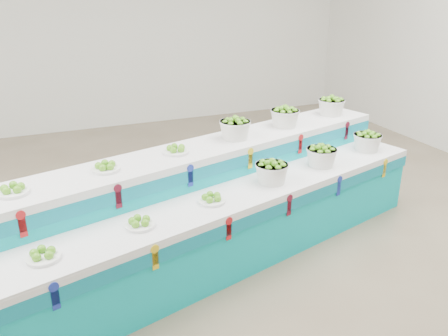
{
  "coord_description": "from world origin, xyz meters",
  "views": [
    {
      "loc": [
        -0.96,
        -3.63,
        2.53
      ],
      "look_at": [
        0.63,
        0.22,
        0.87
      ],
      "focal_mm": 37.65,
      "sensor_mm": 36.0,
      "label": 1
    }
  ],
  "objects_px": {
    "basket_lower_left": "(272,171)",
    "plate_upper_mid": "(106,166)",
    "basket_upper_right": "(331,106)",
    "display_stand": "(224,202)"
  },
  "relations": [
    {
      "from": "plate_upper_mid",
      "to": "basket_upper_right",
      "type": "relative_size",
      "value": 0.77
    },
    {
      "from": "plate_upper_mid",
      "to": "basket_upper_right",
      "type": "height_order",
      "value": "basket_upper_right"
    },
    {
      "from": "basket_upper_right",
      "to": "plate_upper_mid",
      "type": "bearing_deg",
      "value": -164.38
    },
    {
      "from": "display_stand",
      "to": "plate_upper_mid",
      "type": "bearing_deg",
      "value": 165.36
    },
    {
      "from": "plate_upper_mid",
      "to": "basket_upper_right",
      "type": "xyz_separation_m",
      "value": [
        2.82,
        0.79,
        0.07
      ]
    },
    {
      "from": "basket_lower_left",
      "to": "plate_upper_mid",
      "type": "bearing_deg",
      "value": 174.32
    },
    {
      "from": "display_stand",
      "to": "basket_lower_left",
      "type": "distance_m",
      "value": 0.56
    },
    {
      "from": "display_stand",
      "to": "basket_upper_right",
      "type": "relative_size",
      "value": 14.1
    },
    {
      "from": "basket_lower_left",
      "to": "plate_upper_mid",
      "type": "distance_m",
      "value": 1.55
    },
    {
      "from": "basket_lower_left",
      "to": "basket_upper_right",
      "type": "height_order",
      "value": "basket_upper_right"
    }
  ]
}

